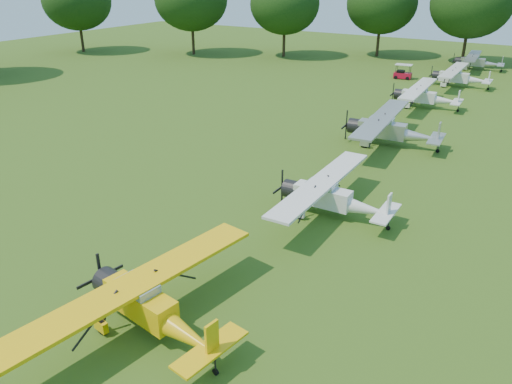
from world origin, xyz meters
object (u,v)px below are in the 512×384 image
aircraft_4 (390,128)px  aircraft_5 (424,95)px  aircraft_3 (331,195)px  aircraft_7 (477,61)px  golf_cart (402,74)px  aircraft_2 (149,304)px  aircraft_6 (459,76)px

aircraft_4 → aircraft_5: aircraft_4 is taller
aircraft_3 → aircraft_4: 13.54m
aircraft_7 → golf_cart: bearing=-126.0°
aircraft_2 → aircraft_5: size_ratio=1.04×
aircraft_3 → aircraft_5: aircraft_3 is taller
aircraft_5 → aircraft_7: aircraft_5 is taller
aircraft_7 → golf_cart: size_ratio=4.72×
aircraft_7 → aircraft_4: bearing=-94.8°
aircraft_2 → golf_cart: size_ratio=5.10×
aircraft_3 → aircraft_7: aircraft_3 is taller
aircraft_4 → golf_cart: aircraft_4 is taller
aircraft_3 → aircraft_4: size_ratio=0.89×
aircraft_4 → aircraft_5: bearing=88.8°
aircraft_2 → aircraft_6: (0.74, 50.66, -0.04)m
aircraft_2 → aircraft_4: (0.63, 26.09, 0.11)m
golf_cart → aircraft_7: bearing=53.2°
aircraft_2 → aircraft_7: bearing=98.0°
aircraft_2 → aircraft_3: 12.73m
aircraft_7 → aircraft_5: bearing=-96.6°
aircraft_2 → aircraft_7: (0.60, 62.79, -0.09)m
aircraft_4 → aircraft_6: 24.56m
aircraft_3 → aircraft_6: (-1.03, 38.05, 0.00)m
aircraft_7 → aircraft_2: bearing=-95.4°
aircraft_5 → aircraft_6: (0.88, 11.60, 0.01)m
aircraft_6 → aircraft_7: aircraft_6 is taller
aircraft_2 → golf_cart: 52.10m
golf_cart → aircraft_2: bearing=-88.9°
aircraft_5 → golf_cart: (-5.93, 12.68, -0.64)m
aircraft_4 → aircraft_5: size_ratio=1.13×
aircraft_5 → golf_cart: 14.02m
aircraft_4 → aircraft_5: (-0.77, 12.97, -0.16)m
aircraft_3 → aircraft_6: 38.07m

